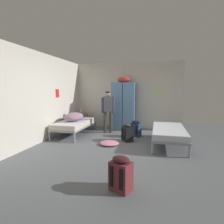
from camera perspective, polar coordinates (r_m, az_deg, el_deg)
ground_plane at (r=4.87m, az=-0.80°, el=-11.54°), size 8.52×8.52×0.00m
room_backdrop at (r=6.15m, az=-8.48°, el=4.91°), size 4.34×5.38×2.66m
locker_bank at (r=6.98m, az=3.77°, el=2.27°), size 0.90×0.55×2.07m
shelf_unit at (r=7.50m, az=-9.57°, el=-2.28°), size 0.38×0.30×0.57m
bed_right at (r=5.31m, az=17.89°, el=-6.06°), size 0.90×1.90×0.49m
bed_left_rear at (r=6.33m, az=-11.86°, el=-3.74°), size 0.90×1.90×0.49m
bedding_heap at (r=6.26m, az=-12.25°, el=-1.51°), size 0.60×0.83×0.29m
person_traveler at (r=6.38m, az=-1.35°, el=1.34°), size 0.45×0.30×1.52m
water_bottle at (r=7.50m, az=-10.12°, el=0.33°), size 0.07×0.07×0.25m
lotion_bottle at (r=7.39m, az=-9.25°, el=-0.12°), size 0.05×0.05×0.15m
backpack_navy at (r=5.99m, az=7.74°, el=-5.46°), size 0.38×0.40×0.55m
backpack_maroon at (r=2.91m, az=3.01°, el=-19.44°), size 0.39×0.40×0.55m
backpack_black at (r=5.43m, az=5.04°, el=-6.75°), size 0.42×0.41×0.55m
clothes_pile_pink at (r=5.11m, az=-0.92°, el=-10.04°), size 0.55×0.52×0.10m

